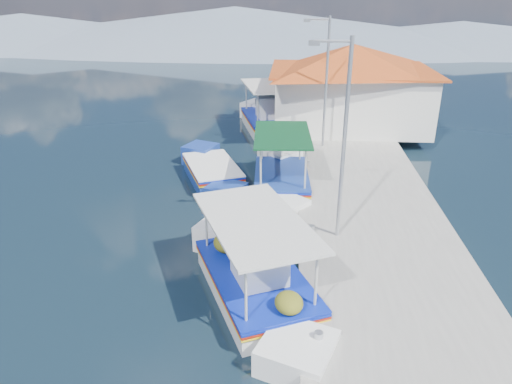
{
  "coord_description": "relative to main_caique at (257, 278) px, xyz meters",
  "views": [
    {
      "loc": [
        3.08,
        -11.25,
        7.7
      ],
      "look_at": [
        1.93,
        3.34,
        1.3
      ],
      "focal_mm": 33.15,
      "sensor_mm": 36.0,
      "label": 1
    }
  ],
  "objects": [
    {
      "name": "bollards",
      "position": [
        1.53,
        5.84,
        0.16
      ],
      "size": [
        0.2,
        17.2,
        0.3
      ],
      "color": "#A5A8AD",
      "rests_on": "quay"
    },
    {
      "name": "caique_far",
      "position": [
        -0.6,
        16.1,
        0.04
      ],
      "size": [
        3.76,
        7.91,
        2.86
      ],
      "rotation": [
        0.0,
        0.0,
        -0.26
      ],
      "color": "white",
      "rests_on": "ground"
    },
    {
      "name": "caique_blue_hull",
      "position": [
        -2.49,
        8.05,
        -0.18
      ],
      "size": [
        3.48,
        5.94,
        1.15
      ],
      "rotation": [
        0.0,
        0.0,
        -0.4
      ],
      "color": "navy",
      "rests_on": "ground"
    },
    {
      "name": "caique_green_canopy",
      "position": [
        0.45,
        7.27,
        -0.09
      ],
      "size": [
        2.36,
        7.11,
        2.66
      ],
      "rotation": [
        0.0,
        0.0,
        -0.05
      ],
      "color": "white",
      "rests_on": "ground"
    },
    {
      "name": "main_caique",
      "position": [
        0.0,
        0.0,
        0.0
      ],
      "size": [
        4.25,
        7.04,
        2.54
      ],
      "rotation": [
        0.0,
        0.0,
        -0.42
      ],
      "color": "white",
      "rests_on": "ground"
    },
    {
      "name": "lamp_post_far",
      "position": [
        2.24,
        11.59,
        3.36
      ],
      "size": [
        1.21,
        0.14,
        6.0
      ],
      "color": "#A5A8AD",
      "rests_on": "quay"
    },
    {
      "name": "mountain_ridge",
      "position": [
        4.27,
        56.59,
        1.55
      ],
      "size": [
        171.4,
        96.0,
        5.5
      ],
      "color": "slate",
      "rests_on": "ground"
    },
    {
      "name": "quay",
      "position": [
        3.63,
        6.59,
        -0.24
      ],
      "size": [
        5.0,
        44.0,
        0.5
      ],
      "primitive_type": "cube",
      "color": "#9E9C94",
      "rests_on": "ground"
    },
    {
      "name": "harbor_building",
      "position": [
        3.93,
        15.59,
        2.29
      ],
      "size": [
        10.49,
        10.49,
        4.4
      ],
      "color": "silver",
      "rests_on": "quay"
    },
    {
      "name": "ground",
      "position": [
        -2.27,
        0.59,
        -0.49
      ],
      "size": [
        160.0,
        160.0,
        0.0
      ],
      "primitive_type": "plane",
      "color": "black",
      "rests_on": "ground"
    },
    {
      "name": "lamp_post_near",
      "position": [
        2.24,
        2.59,
        3.36
      ],
      "size": [
        1.21,
        0.14,
        6.0
      ],
      "color": "#A5A8AD",
      "rests_on": "quay"
    }
  ]
}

